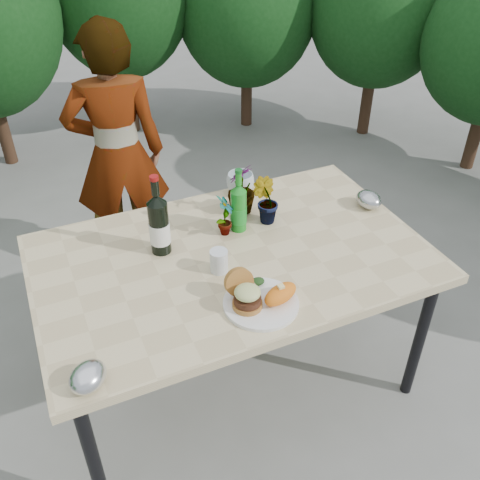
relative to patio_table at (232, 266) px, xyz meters
name	(u,v)px	position (x,y,z in m)	size (l,w,h in m)	color
ground	(233,374)	(0.00, 0.00, -0.69)	(80.00, 80.00, 0.00)	slate
patio_table	(232,266)	(0.00, 0.00, 0.00)	(1.60, 1.00, 0.75)	#D1BD8B
shrub_hedge	(133,57)	(0.02, 1.50, 0.44)	(6.98, 5.07, 2.03)	#382316
dinner_plate	(261,304)	(-0.02, -0.32, 0.06)	(0.28, 0.28, 0.01)	white
burger_stack	(245,294)	(-0.08, -0.30, 0.12)	(0.11, 0.16, 0.11)	#B7722D
sweet_potato	(280,294)	(0.05, -0.34, 0.10)	(0.15, 0.08, 0.06)	orange
grilled_veg	(255,283)	(0.00, -0.23, 0.09)	(0.08, 0.05, 0.03)	olive
wine_bottle	(159,225)	(-0.26, 0.15, 0.19)	(0.09, 0.09, 0.35)	black
sparkling_water	(239,208)	(0.10, 0.16, 0.17)	(0.07, 0.07, 0.29)	#18841E
plastic_cup	(219,261)	(-0.09, -0.07, 0.10)	(0.07, 0.07, 0.10)	silver
seedling_left	(225,215)	(0.03, 0.15, 0.15)	(0.10, 0.07, 0.19)	#2C5E20
seedling_mid	(265,201)	(0.23, 0.17, 0.16)	(0.11, 0.09, 0.21)	#28511B
seedling_right	(241,189)	(0.17, 0.29, 0.17)	(0.13, 0.13, 0.23)	#266121
blue_bowl	(240,183)	(0.23, 0.44, 0.11)	(0.13, 0.13, 0.10)	silver
foil_packet_left	(88,377)	(-0.67, -0.43, 0.10)	(0.13, 0.11, 0.08)	silver
foil_packet_right	(369,199)	(0.73, 0.08, 0.10)	(0.13, 0.11, 0.08)	#ADB0B4
person	(118,155)	(-0.22, 1.10, 0.04)	(0.54, 0.35, 1.47)	#A06D50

